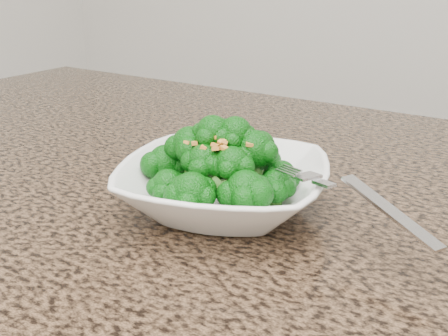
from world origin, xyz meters
The scene contains 5 objects.
granite_counter centered at (0.00, 0.30, 0.89)m, with size 1.64×1.04×0.03m, color brown.
bowl centered at (0.03, 0.28, 0.93)m, with size 0.23×0.23×0.06m, color white.
broccoli_pile centered at (0.03, 0.28, 0.99)m, with size 0.20×0.20×0.08m, color #0A5E0B, non-canonical shape.
garlic_topping centered at (0.03, 0.28, 1.03)m, with size 0.12×0.12×0.01m, color #EF9D3A, non-canonical shape.
fork centered at (0.16, 0.27, 0.96)m, with size 0.20×0.03×0.01m, color silver, non-canonical shape.
Camera 1 is at (0.35, -0.19, 1.16)m, focal length 45.00 mm.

